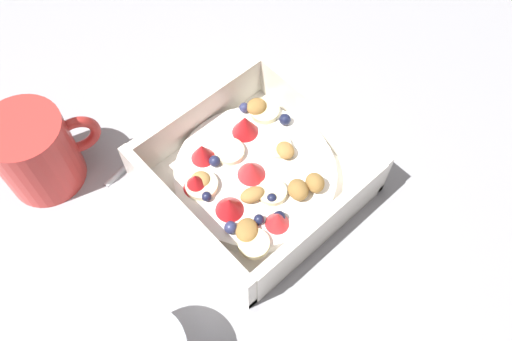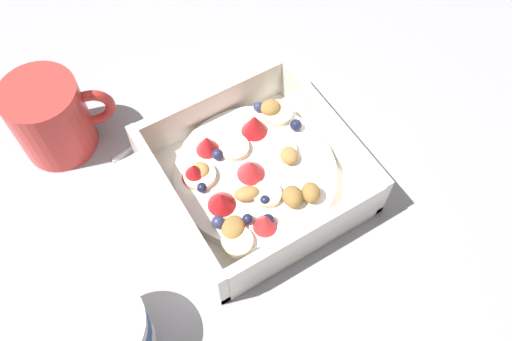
{
  "view_description": "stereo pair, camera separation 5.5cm",
  "coord_description": "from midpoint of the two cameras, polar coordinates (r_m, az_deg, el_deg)",
  "views": [
    {
      "loc": [
        -0.21,
        0.19,
        0.51
      ],
      "look_at": [
        -0.0,
        -0.01,
        0.03
      ],
      "focal_mm": 38.03,
      "sensor_mm": 36.0,
      "label": 1
    },
    {
      "loc": [
        -0.24,
        0.14,
        0.51
      ],
      "look_at": [
        -0.0,
        -0.01,
        0.03
      ],
      "focal_mm": 38.03,
      "sensor_mm": 36.0,
      "label": 2
    }
  ],
  "objects": [
    {
      "name": "fruit_bowl",
      "position": [
        0.56,
        -2.96,
        -0.76
      ],
      "size": [
        0.19,
        0.19,
        0.06
      ],
      "color": "white",
      "rests_on": "ground"
    },
    {
      "name": "ground_plane",
      "position": [
        0.58,
        -3.19,
        -1.99
      ],
      "size": [
        2.4,
        2.4,
        0.0
      ],
      "primitive_type": "plane",
      "color": "#9E9EA3"
    },
    {
      "name": "coffee_mug",
      "position": [
        0.6,
        -24.51,
        1.57
      ],
      "size": [
        0.08,
        0.11,
        0.09
      ],
      "color": "red",
      "rests_on": "ground"
    },
    {
      "name": "spoon",
      "position": [
        0.64,
        -10.26,
        5.91
      ],
      "size": [
        0.05,
        0.17,
        0.01
      ],
      "color": "silver",
      "rests_on": "ground"
    }
  ]
}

